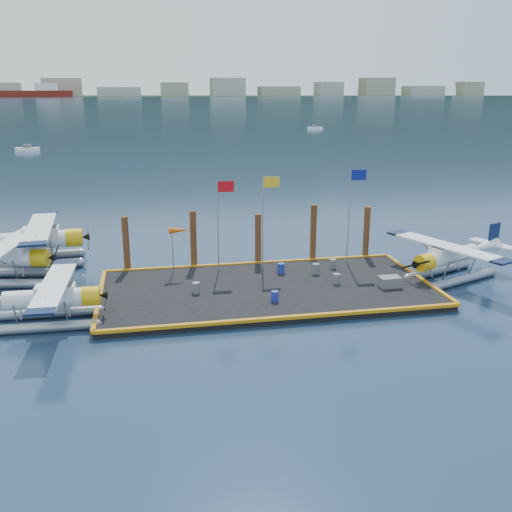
% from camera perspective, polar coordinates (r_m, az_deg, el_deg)
% --- Properties ---
extents(ground, '(4000.00, 4000.00, 0.00)m').
position_cam_1_polar(ground, '(35.22, 1.11, -3.71)').
color(ground, '#162844').
rests_on(ground, ground).
extents(dock, '(20.00, 10.00, 0.40)m').
position_cam_1_polar(dock, '(35.15, 1.11, -3.41)').
color(dock, black).
rests_on(dock, ground).
extents(dock_bumpers, '(20.25, 10.25, 0.18)m').
position_cam_1_polar(dock_bumpers, '(35.06, 1.11, -2.96)').
color(dock_bumpers, '#BF770B').
rests_on(dock_bumpers, dock).
extents(far_backdrop, '(3050.00, 2050.00, 810.00)m').
position_cam_1_polar(far_backdrop, '(1786.98, -3.17, 16.32)').
color(far_backdrop, black).
rests_on(far_backdrop, ground).
extents(seaplane_a, '(7.78, 8.57, 3.06)m').
position_cam_1_polar(seaplane_a, '(32.09, -19.97, -4.26)').
color(seaplane_a, gray).
rests_on(seaplane_a, ground).
extents(seaplane_b, '(8.89, 9.72, 3.44)m').
position_cam_1_polar(seaplane_b, '(40.05, -24.00, -0.42)').
color(seaplane_b, gray).
rests_on(seaplane_b, ground).
extents(seaplane_c, '(9.70, 10.69, 3.79)m').
position_cam_1_polar(seaplane_c, '(43.15, -21.24, 1.25)').
color(seaplane_c, gray).
rests_on(seaplane_c, ground).
extents(seaplane_d, '(8.47, 8.95, 3.25)m').
position_cam_1_polar(seaplane_d, '(39.21, 18.69, -0.32)').
color(seaplane_d, gray).
rests_on(seaplane_d, ground).
extents(drum_0, '(0.46, 0.46, 0.65)m').
position_cam_1_polar(drum_0, '(34.15, -6.02, -3.17)').
color(drum_0, '#57585D').
rests_on(drum_0, dock).
extents(drum_1, '(0.44, 0.44, 0.63)m').
position_cam_1_polar(drum_1, '(35.93, 8.05, -2.26)').
color(drum_1, '#57585D').
rests_on(drum_1, dock).
extents(drum_2, '(0.49, 0.49, 0.69)m').
position_cam_1_polar(drum_2, '(37.61, 5.97, -1.28)').
color(drum_2, '#57585D').
rests_on(drum_2, dock).
extents(drum_3, '(0.43, 0.43, 0.61)m').
position_cam_1_polar(drum_3, '(32.67, 1.89, -4.04)').
color(drum_3, navy).
rests_on(drum_3, dock).
extents(drum_4, '(0.44, 0.44, 0.63)m').
position_cam_1_polar(drum_4, '(38.94, 7.70, -0.77)').
color(drum_4, '#57585D').
rests_on(drum_4, dock).
extents(drum_5, '(0.47, 0.47, 0.67)m').
position_cam_1_polar(drum_5, '(37.60, 2.52, -1.22)').
color(drum_5, navy).
rests_on(drum_5, dock).
extents(crate, '(1.29, 0.86, 0.64)m').
position_cam_1_polar(crate, '(35.95, 13.21, -2.52)').
color(crate, '#57585D').
rests_on(crate, dock).
extents(flagpole_red, '(1.14, 0.08, 6.00)m').
position_cam_1_polar(flagpole_red, '(37.24, -3.54, 4.42)').
color(flagpole_red, gray).
rests_on(flagpole_red, dock).
extents(flagpole_yellow, '(1.14, 0.08, 6.20)m').
position_cam_1_polar(flagpole_yellow, '(37.71, 0.98, 4.78)').
color(flagpole_yellow, gray).
rests_on(flagpole_yellow, dock).
extents(flagpole_blue, '(1.14, 0.08, 6.50)m').
position_cam_1_polar(flagpole_blue, '(39.33, 9.60, 5.29)').
color(flagpole_blue, gray).
rests_on(flagpole_blue, dock).
extents(windsock, '(1.40, 0.44, 3.12)m').
position_cam_1_polar(windsock, '(37.26, -7.69, 2.46)').
color(windsock, gray).
rests_on(windsock, dock).
extents(piling_0, '(0.44, 0.44, 4.00)m').
position_cam_1_polar(piling_0, '(39.09, -12.85, 1.00)').
color(piling_0, '#462B14').
rests_on(piling_0, ground).
extents(piling_1, '(0.44, 0.44, 4.20)m').
position_cam_1_polar(piling_1, '(39.15, -6.27, 1.49)').
color(piling_1, '#462B14').
rests_on(piling_1, ground).
extents(piling_2, '(0.44, 0.44, 3.80)m').
position_cam_1_polar(piling_2, '(39.79, 0.20, 1.54)').
color(piling_2, '#462B14').
rests_on(piling_2, ground).
extents(piling_3, '(0.44, 0.44, 4.30)m').
position_cam_1_polar(piling_3, '(40.67, 5.75, 2.15)').
color(piling_3, '#462B14').
rests_on(piling_3, ground).
extents(piling_4, '(0.44, 0.44, 4.00)m').
position_cam_1_polar(piling_4, '(42.01, 10.98, 2.18)').
color(piling_4, '#462B14').
rests_on(piling_4, ground).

